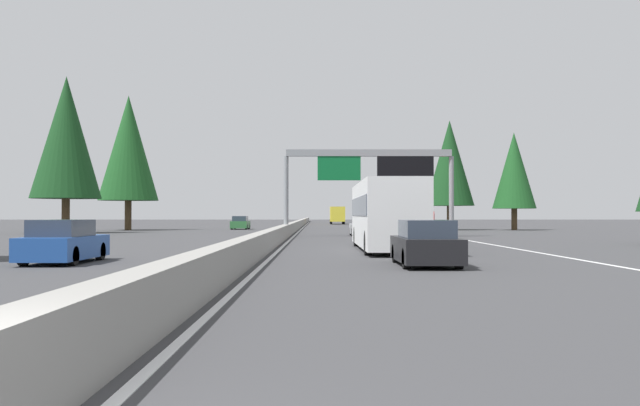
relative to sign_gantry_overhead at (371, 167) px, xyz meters
The scene contains 16 objects.
ground_plane 14.57m from the sign_gantry_overhead, 26.30° to the left, with size 320.00×320.00×0.00m, color #38383A.
median_barrier 33.16m from the sign_gantry_overhead, 11.13° to the left, with size 180.00×0.56×0.90m, color gray.
shoulder_stripe_right 23.45m from the sign_gantry_overhead, 13.87° to the right, with size 160.00×0.16×0.01m, color silver.
shoulder_stripe_median 23.52m from the sign_gantry_overhead, 14.60° to the left, with size 160.00×0.16×0.01m, color silver.
sign_gantry_overhead is the anchor object (origin of this frame).
sedan_near_right 29.68m from the sign_gantry_overhead, behind, with size 4.40×1.80×1.47m.
bus_far_right 19.98m from the sign_gantry_overhead, behind, with size 11.50×2.55×3.10m.
pickup_far_center 6.20m from the sign_gantry_overhead, 135.96° to the right, with size 5.60×2.00×1.86m.
box_truck_mid_left 66.44m from the sign_gantry_overhead, ahead, with size 8.50×2.40×2.95m.
sedan_mid_center 4.98m from the sign_gantry_overhead, 14.05° to the left, with size 4.40×1.80×1.47m.
oncoming_near 28.49m from the sign_gantry_overhead, 26.42° to the left, with size 4.40×1.80×1.47m.
oncoming_far 31.02m from the sign_gantry_overhead, 155.68° to the left, with size 4.40×1.80×1.47m.
conifer_right_mid 24.70m from the sign_gantry_overhead, 24.34° to the right, with size 5.16×5.16×11.73m.
conifer_right_far 27.37m from the sign_gantry_overhead, 37.88° to the right, with size 4.55×4.55×10.34m.
conifer_left_near 28.31m from the sign_gantry_overhead, 69.30° to the left, with size 6.13×6.13×13.93m.
conifer_left_mid 32.28m from the sign_gantry_overhead, 48.15° to the left, with size 6.24×6.24×14.19m.
Camera 1 is at (-3.83, -2.02, 1.65)m, focal length 39.02 mm.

